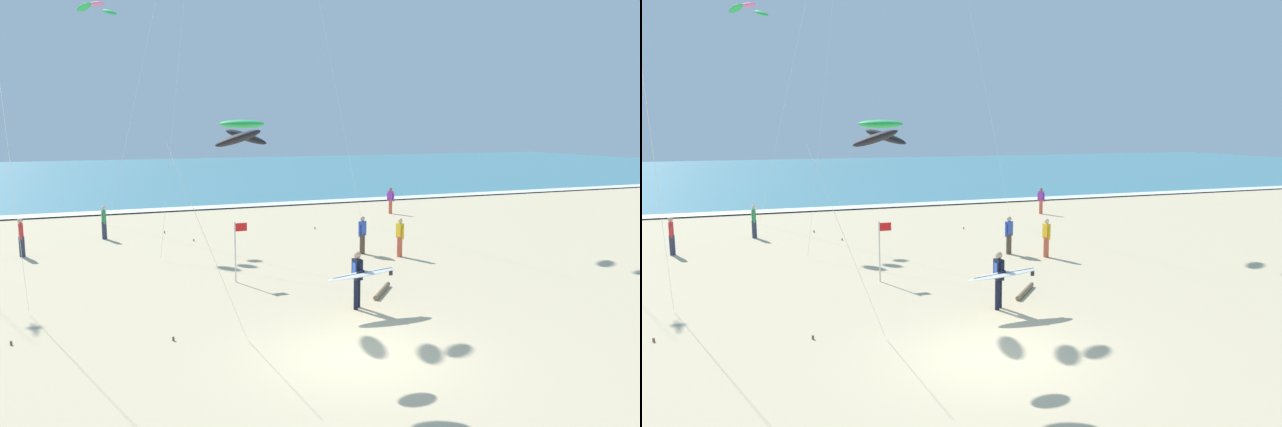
{
  "view_description": "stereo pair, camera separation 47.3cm",
  "coord_description": "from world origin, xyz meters",
  "views": [
    {
      "loc": [
        -5.67,
        -11.83,
        5.29
      ],
      "look_at": [
        0.76,
        4.28,
        2.72
      ],
      "focal_mm": 33.2,
      "sensor_mm": 36.0,
      "label": 1
    },
    {
      "loc": [
        -5.22,
        -12.0,
        5.29
      ],
      "look_at": [
        0.76,
        4.28,
        2.72
      ],
      "focal_mm": 33.2,
      "sensor_mm": 36.0,
      "label": 2
    }
  ],
  "objects": [
    {
      "name": "kite_arc_rose_distant",
      "position": [
        -4.61,
        21.49,
        11.23
      ],
      "size": [
        3.64,
        4.51,
        11.56
      ],
      "color": "green",
      "rests_on": "ground"
    },
    {
      "name": "bystander_red_top",
      "position": [
        -8.21,
        14.66,
        0.81
      ],
      "size": [
        0.22,
        0.5,
        1.59
      ],
      "color": "#2D334C",
      "rests_on": "ground"
    },
    {
      "name": "lifeguard_flag",
      "position": [
        -1.0,
        7.51,
        1.27
      ],
      "size": [
        0.44,
        0.05,
        2.1
      ],
      "color": "silver",
      "rests_on": "ground"
    },
    {
      "name": "bystander_yellow_top",
      "position": [
        6.13,
        8.96,
        0.81
      ],
      "size": [
        0.22,
        0.5,
        1.59
      ],
      "color": "#D8593F",
      "rests_on": "ground"
    },
    {
      "name": "bystander_purple_top",
      "position": [
        11.56,
        19.75,
        0.81
      ],
      "size": [
        0.32,
        0.44,
        1.59
      ],
      "color": "#D8593F",
      "rests_on": "ground"
    },
    {
      "name": "bystander_green_top",
      "position": [
        -4.95,
        17.47,
        0.81
      ],
      "size": [
        0.22,
        0.5,
        1.59
      ],
      "color": "#2D334C",
      "rests_on": "ground"
    },
    {
      "name": "shoreline_foam",
      "position": [
        0.0,
        26.12,
        0.09
      ],
      "size": [
        160.0,
        1.62,
        0.01
      ],
      "primitive_type": "cube",
      "color": "white",
      "rests_on": "ocean_water"
    },
    {
      "name": "ground_plane",
      "position": [
        0.0,
        0.0,
        0.0
      ],
      "size": [
        160.0,
        160.0,
        0.0
      ],
      "primitive_type": "plane",
      "color": "#D1BA8E"
    },
    {
      "name": "ocean_water",
      "position": [
        0.0,
        55.82,
        0.04
      ],
      "size": [
        160.0,
        60.0,
        0.08
      ],
      "primitive_type": "cube",
      "color": "teal",
      "rests_on": "ground"
    },
    {
      "name": "kite_arc_emerald_near",
      "position": [
        -2.15,
        1.97,
        5.12
      ],
      "size": [
        2.62,
        2.49,
        5.44
      ],
      "color": "black",
      "rests_on": "ground"
    },
    {
      "name": "driftwood_log",
      "position": [
        2.97,
        4.47,
        0.08
      ],
      "size": [
        1.26,
        1.44,
        0.16
      ],
      "primitive_type": "cylinder",
      "rotation": [
        0.0,
        1.57,
        4.0
      ],
      "color": "#846B4C",
      "rests_on": "ground"
    },
    {
      "name": "bystander_blue_top",
      "position": [
        4.95,
        10.03,
        0.81
      ],
      "size": [
        0.45,
        0.31,
        1.59
      ],
      "color": "#4C3D2D",
      "rests_on": "ground"
    },
    {
      "name": "surfer_lead",
      "position": [
        1.54,
        3.14,
        1.04
      ],
      "size": [
        2.2,
        0.93,
        1.71
      ],
      "color": "black",
      "rests_on": "ground"
    }
  ]
}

